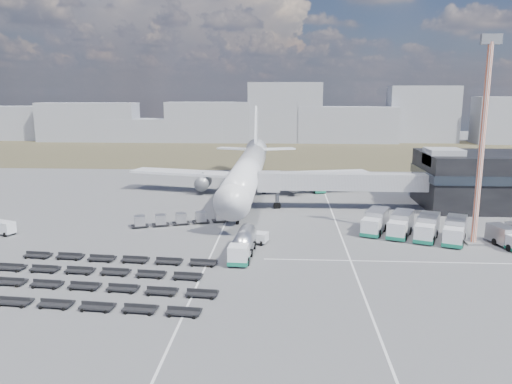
{
  "coord_description": "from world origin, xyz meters",
  "views": [
    {
      "loc": [
        7.58,
        -68.75,
        21.0
      ],
      "look_at": [
        2.61,
        15.52,
        4.0
      ],
      "focal_mm": 35.0,
      "sensor_mm": 36.0,
      "label": 1
    }
  ],
  "objects": [
    {
      "name": "ground",
      "position": [
        0.0,
        0.0,
        0.0
      ],
      "size": [
        420.0,
        420.0,
        0.0
      ],
      "primitive_type": "plane",
      "color": "#565659",
      "rests_on": "ground"
    },
    {
      "name": "grass_strip",
      "position": [
        0.0,
        110.0,
        0.01
      ],
      "size": [
        420.0,
        90.0,
        0.01
      ],
      "primitive_type": "cube",
      "color": "#434028",
      "rests_on": "ground"
    },
    {
      "name": "lane_markings",
      "position": [
        9.77,
        3.0,
        0.01
      ],
      "size": [
        47.12,
        110.0,
        0.01
      ],
      "color": "silver",
      "rests_on": "ground"
    },
    {
      "name": "terminal",
      "position": [
        47.77,
        23.96,
        5.25
      ],
      "size": [
        30.4,
        16.4,
        11.0
      ],
      "color": "black",
      "rests_on": "ground"
    },
    {
      "name": "jet_bridge",
      "position": [
        15.9,
        20.42,
        5.05
      ],
      "size": [
        30.3,
        3.8,
        7.05
      ],
      "color": "#939399",
      "rests_on": "ground"
    },
    {
      "name": "airliner",
      "position": [
        0.0,
        32.38,
        5.29
      ],
      "size": [
        51.59,
        64.53,
        17.62
      ],
      "color": "white",
      "rests_on": "ground"
    },
    {
      "name": "skyline",
      "position": [
        -10.11,
        144.47,
        8.75
      ],
      "size": [
        288.07,
        17.96,
        24.83
      ],
      "color": "#8F919C",
      "rests_on": "ground"
    },
    {
      "name": "fuel_tanker",
      "position": [
        2.22,
        -6.98,
        1.59
      ],
      "size": [
        3.07,
        9.96,
        3.18
      ],
      "rotation": [
        0.0,
        0.0,
        -0.06
      ],
      "color": "white",
      "rests_on": "ground"
    },
    {
      "name": "pushback_tug",
      "position": [
        3.42,
        -1.21,
        0.79
      ],
      "size": [
        4.01,
        2.91,
        1.59
      ],
      "primitive_type": "cube",
      "rotation": [
        0.0,
        0.0,
        -0.27
      ],
      "color": "white",
      "rests_on": "ground"
    },
    {
      "name": "utility_van",
      "position": [
        -34.44,
        0.84,
        1.02
      ],
      "size": [
        4.1,
        2.97,
        2.04
      ],
      "primitive_type": "cube",
      "rotation": [
        0.0,
        0.0,
        -0.38
      ],
      "color": "white",
      "rests_on": "ground"
    },
    {
      "name": "catering_truck",
      "position": [
        14.56,
        36.67,
        1.32
      ],
      "size": [
        3.28,
        5.94,
        2.58
      ],
      "rotation": [
        0.0,
        0.0,
        0.18
      ],
      "color": "white",
      "rests_on": "ground"
    },
    {
      "name": "service_trucks_near",
      "position": [
        26.53,
        3.15,
        1.69
      ],
      "size": [
        15.87,
        12.54,
        3.1
      ],
      "rotation": [
        0.0,
        0.0,
        -0.4
      ],
      "color": "white",
      "rests_on": "ground"
    },
    {
      "name": "uld_row",
      "position": [
        -9.04,
        8.0,
        1.02
      ],
      "size": [
        15.2,
        6.64,
        1.71
      ],
      "rotation": [
        0.0,
        0.0,
        0.34
      ],
      "color": "black",
      "rests_on": "ground"
    },
    {
      "name": "baggage_dollies",
      "position": [
        -14.5,
        -16.99,
        0.39
      ],
      "size": [
        31.02,
        17.69,
        0.79
      ],
      "rotation": [
        0.0,
        0.0,
        -0.08
      ],
      "color": "black",
      "rests_on": "ground"
    },
    {
      "name": "floodlight_mast",
      "position": [
        34.13,
        0.21,
        14.21
      ],
      "size": [
        2.63,
        2.19,
        28.36
      ],
      "rotation": [
        0.0,
        0.0,
        -0.01
      ],
      "color": "#BF431E",
      "rests_on": "ground"
    }
  ]
}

